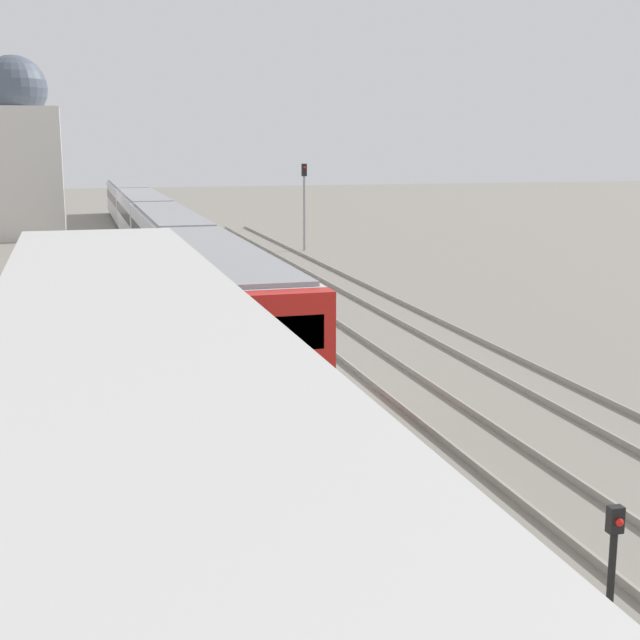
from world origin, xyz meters
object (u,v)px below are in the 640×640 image
object	(u,v)px
person_on_platform	(196,376)
signal_post_near	(613,549)
train_near	(155,225)
signal_mast_far	(304,196)

from	to	relation	value
person_on_platform	signal_post_near	bearing A→B (deg)	-55.97
train_near	signal_post_near	bearing A→B (deg)	-87.02
train_near	signal_post_near	size ratio (longest dim) A/B	39.08
person_on_platform	train_near	distance (m)	34.11
person_on_platform	train_near	size ratio (longest dim) A/B	0.03
train_near	signal_mast_far	bearing A→B (deg)	-2.53
person_on_platform	signal_mast_far	world-z (taller)	signal_mast_far
person_on_platform	signal_post_near	xyz separation A→B (m)	(4.52, -6.69, -0.94)
person_on_platform	signal_mast_far	size ratio (longest dim) A/B	0.34
signal_post_near	signal_mast_far	distance (m)	40.89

